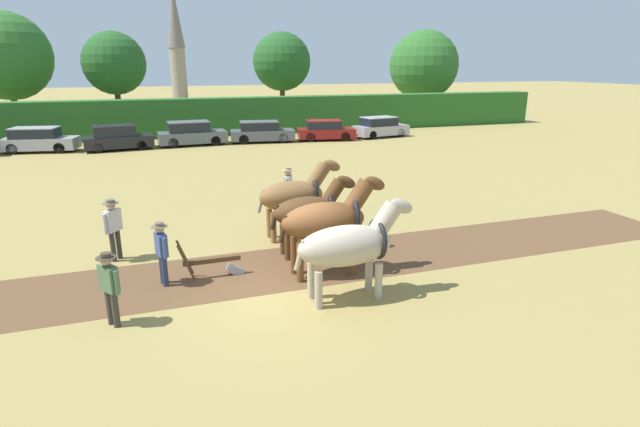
% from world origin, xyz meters
% --- Properties ---
extents(ground_plane, '(240.00, 240.00, 0.00)m').
position_xyz_m(ground_plane, '(0.00, 0.00, 0.00)').
color(ground_plane, '#998447').
extents(plowed_furrow_strip, '(34.15, 3.20, 0.01)m').
position_xyz_m(plowed_furrow_strip, '(-3.98, 1.29, 0.00)').
color(plowed_furrow_strip, brown).
rests_on(plowed_furrow_strip, ground).
extents(hedgerow, '(60.42, 1.84, 2.79)m').
position_xyz_m(hedgerow, '(0.00, 28.38, 1.39)').
color(hedgerow, '#286023').
rests_on(hedgerow, ground).
extents(tree_far_left, '(6.50, 6.50, 9.06)m').
position_xyz_m(tree_far_left, '(-12.58, 33.79, 5.81)').
color(tree_far_left, brown).
rests_on(tree_far_left, ground).
extents(tree_left, '(4.83, 4.83, 7.73)m').
position_xyz_m(tree_left, '(-5.07, 32.94, 5.29)').
color(tree_left, '#423323').
rests_on(tree_left, ground).
extents(tree_center_left, '(4.97, 4.97, 7.94)m').
position_xyz_m(tree_center_left, '(8.46, 32.94, 5.43)').
color(tree_center_left, '#4C3823').
rests_on(tree_center_left, ground).
extents(tree_center, '(6.70, 6.70, 8.48)m').
position_xyz_m(tree_center, '(23.14, 34.25, 5.12)').
color(tree_center, brown).
rests_on(tree_center, ground).
extents(church_spire, '(2.60, 2.60, 16.85)m').
position_xyz_m(church_spire, '(2.05, 72.23, 8.82)').
color(church_spire, gray).
rests_on(church_spire, ground).
extents(draft_horse_lead_left, '(2.95, 1.00, 2.39)m').
position_xyz_m(draft_horse_lead_left, '(1.27, -0.92, 1.32)').
color(draft_horse_lead_left, '#B2A38E').
rests_on(draft_horse_lead_left, ground).
extents(draft_horse_lead_right, '(2.93, 1.02, 2.59)m').
position_xyz_m(draft_horse_lead_right, '(1.26, 0.58, 1.46)').
color(draft_horse_lead_right, brown).
rests_on(draft_horse_lead_right, ground).
extents(draft_horse_trail_left, '(2.60, 0.89, 2.31)m').
position_xyz_m(draft_horse_trail_left, '(1.25, 2.07, 1.29)').
color(draft_horse_trail_left, '#513319').
rests_on(draft_horse_trail_left, ground).
extents(draft_horse_trail_right, '(2.76, 0.98, 2.51)m').
position_xyz_m(draft_horse_trail_right, '(1.24, 3.56, 1.38)').
color(draft_horse_trail_right, brown).
rests_on(draft_horse_trail_right, ground).
extents(plow, '(1.67, 0.46, 1.13)m').
position_xyz_m(plow, '(-1.49, 1.30, 0.32)').
color(plow, '#4C331E').
rests_on(plow, ground).
extents(farmer_at_plow, '(0.41, 0.62, 1.62)m').
position_xyz_m(farmer_at_plow, '(-2.81, 1.21, 0.94)').
color(farmer_at_plow, '#28334C').
rests_on(farmer_at_plow, ground).
extents(farmer_beside_team, '(0.45, 0.63, 1.80)m').
position_xyz_m(farmer_beside_team, '(1.61, 5.77, 1.07)').
color(farmer_beside_team, '#4C4C4C').
rests_on(farmer_beside_team, ground).
extents(farmer_onlooker_left, '(0.43, 0.54, 1.62)m').
position_xyz_m(farmer_onlooker_left, '(-3.89, -0.55, 0.94)').
color(farmer_onlooker_left, '#38332D').
rests_on(farmer_onlooker_left, ground).
extents(farmer_onlooker_right, '(0.47, 0.55, 1.75)m').
position_xyz_m(farmer_onlooker_right, '(-4.01, 3.33, 1.03)').
color(farmer_onlooker_right, '#38332D').
rests_on(farmer_onlooker_right, ground).
extents(parked_car_left, '(4.57, 2.48, 1.53)m').
position_xyz_m(parked_car_left, '(-9.45, 23.96, 0.74)').
color(parked_car_left, '#A8A8B2').
rests_on(parked_car_left, ground).
extents(parked_car_center_left, '(4.31, 2.32, 1.55)m').
position_xyz_m(parked_car_center_left, '(-4.88, 23.32, 0.74)').
color(parked_car_center_left, black).
rests_on(parked_car_center_left, ground).
extents(parked_car_center, '(4.54, 2.10, 1.60)m').
position_xyz_m(parked_car_center, '(-0.26, 23.71, 0.77)').
color(parked_car_center, '#565B66').
rests_on(parked_car_center, ground).
extents(parked_car_center_right, '(4.54, 2.27, 1.46)m').
position_xyz_m(parked_car_center_right, '(4.48, 23.52, 0.71)').
color(parked_car_center_right, '#565B66').
rests_on(parked_car_center_right, ground).
extents(parked_car_right, '(4.25, 2.42, 1.43)m').
position_xyz_m(parked_car_right, '(9.02, 23.02, 0.69)').
color(parked_car_right, maroon).
rests_on(parked_car_right, ground).
extents(parked_car_far_right, '(4.35, 2.42, 1.50)m').
position_xyz_m(parked_car_far_right, '(13.42, 23.24, 0.72)').
color(parked_car_far_right, '#A8A8B2').
rests_on(parked_car_far_right, ground).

